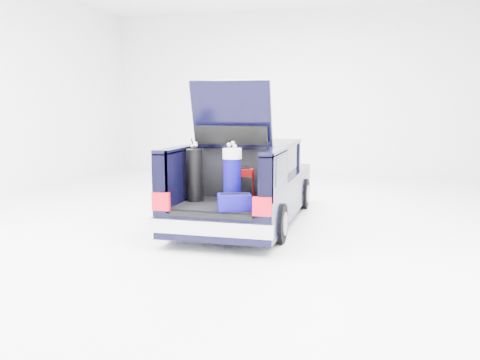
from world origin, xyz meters
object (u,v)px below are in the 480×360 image
(blue_golf_bag, at_px, (232,176))
(black_golf_bag, at_px, (195,175))
(red_suitcase, at_px, (243,185))
(car, at_px, (248,184))
(blue_duffel, at_px, (234,202))

(blue_golf_bag, bearing_deg, black_golf_bag, 159.49)
(red_suitcase, xyz_separation_m, blue_golf_bag, (-0.09, -0.32, 0.18))
(car, distance_m, black_golf_bag, 1.60)
(car, height_order, blue_duffel, car)
(blue_golf_bag, distance_m, blue_duffel, 0.53)
(car, bearing_deg, black_golf_bag, -108.69)
(red_suitcase, relative_size, black_golf_bag, 0.58)
(red_suitcase, bearing_deg, car, 97.34)
(car, relative_size, blue_golf_bag, 4.85)
(car, distance_m, red_suitcase, 1.31)
(red_suitcase, height_order, blue_golf_bag, blue_golf_bag)
(red_suitcase, relative_size, blue_duffel, 0.96)
(black_golf_bag, bearing_deg, blue_duffel, -42.61)
(red_suitcase, bearing_deg, blue_golf_bag, -107.53)
(car, relative_size, red_suitcase, 8.78)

